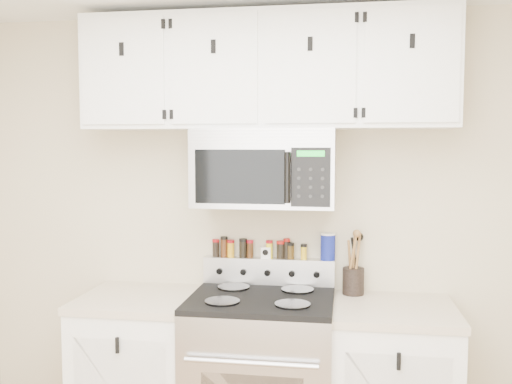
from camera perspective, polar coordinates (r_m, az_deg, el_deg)
back_wall at (r=3.33m, az=1.36°, el=-3.98°), size 3.50×0.01×2.50m
range at (r=3.23m, az=0.55°, el=-18.33°), size 0.76×0.65×1.10m
base_cabinet_left at (r=3.43m, az=-11.46°, el=-17.54°), size 0.64×0.62×0.92m
microwave at (r=3.11m, az=0.91°, el=2.44°), size 0.76×0.44×0.42m
upper_cabinets at (r=3.16m, az=0.98°, el=11.94°), size 2.00×0.35×0.62m
utensil_crock at (r=3.26m, az=9.70°, el=-8.55°), size 0.12×0.12×0.35m
kitchen_timer at (r=3.32m, az=1.00°, el=-6.07°), size 0.06×0.05×0.07m
salt_canister at (r=3.28m, az=7.20°, el=-5.42°), size 0.08×0.08×0.16m
spice_jar_0 at (r=3.37m, az=-4.04°, el=-5.58°), size 0.04×0.04×0.10m
spice_jar_1 at (r=3.36m, az=-3.21°, el=-5.47°), size 0.04×0.04×0.12m
spice_jar_2 at (r=3.35m, az=-2.54°, el=-5.66°), size 0.04×0.04×0.10m
spice_jar_3 at (r=3.33m, az=-1.30°, el=-5.61°), size 0.05×0.05×0.11m
spice_jar_4 at (r=3.33m, az=-0.60°, el=-5.70°), size 0.04×0.04×0.10m
spice_jar_5 at (r=3.31m, az=1.34°, el=-5.74°), size 0.04×0.04×0.10m
spice_jar_6 at (r=3.30m, az=2.48°, el=-5.78°), size 0.05×0.05×0.10m
spice_jar_7 at (r=3.30m, az=3.09°, el=-5.67°), size 0.04×0.04×0.12m
spice_jar_8 at (r=3.30m, az=3.47°, el=-5.88°), size 0.04×0.04×0.09m
spice_jar_9 at (r=3.29m, az=4.80°, el=-5.95°), size 0.04×0.04×0.09m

